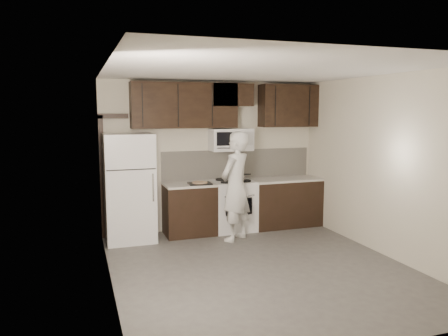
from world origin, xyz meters
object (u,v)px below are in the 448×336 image
microwave (231,140)px  person (236,186)px  stove (233,205)px  refrigerator (129,188)px

microwave → person: microwave is taller
stove → refrigerator: refrigerator is taller
person → refrigerator: bearing=-56.3°
refrigerator → person: bearing=-17.7°
refrigerator → person: 1.77m
microwave → stove: bearing=-89.9°
stove → refrigerator: bearing=-178.5°
stove → person: person is taller
stove → person: 0.76m
stove → refrigerator: size_ratio=0.52×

